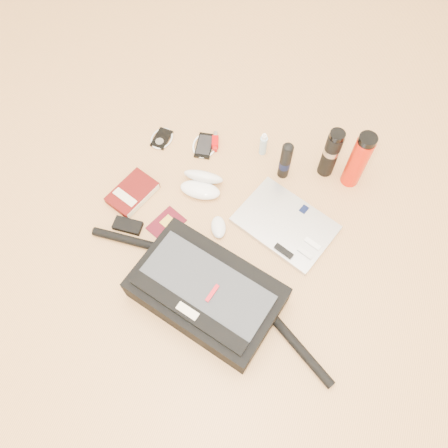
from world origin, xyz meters
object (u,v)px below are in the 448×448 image
object	(u,v)px
messenger_bag	(206,292)
thermos_black	(331,153)
thermos_red	(358,161)
book	(133,193)
laptop	(285,224)

from	to	relation	value
messenger_bag	thermos_black	bearing A→B (deg)	81.98
messenger_bag	thermos_red	bearing A→B (deg)	74.28
messenger_bag	thermos_red	size ratio (longest dim) A/B	3.59
messenger_bag	thermos_red	world-z (taller)	thermos_red
book	thermos_red	world-z (taller)	thermos_red
book	thermos_red	xyz separation A→B (m)	(0.81, 0.37, 0.12)
messenger_bag	thermos_black	distance (m)	0.73
book	thermos_black	bearing A→B (deg)	47.01
laptop	thermos_black	xyz separation A→B (m)	(0.08, 0.30, 0.11)
messenger_bag	book	xyz separation A→B (m)	(-0.43, 0.30, -0.05)
messenger_bag	thermos_black	xyz separation A→B (m)	(0.27, 0.68, 0.06)
laptop	book	size ratio (longest dim) A/B	1.91
laptop	messenger_bag	bearing A→B (deg)	-96.78
laptop	thermos_red	xyz separation A→B (m)	(0.19, 0.29, 0.13)
thermos_black	thermos_red	size ratio (longest dim) A/B	0.88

